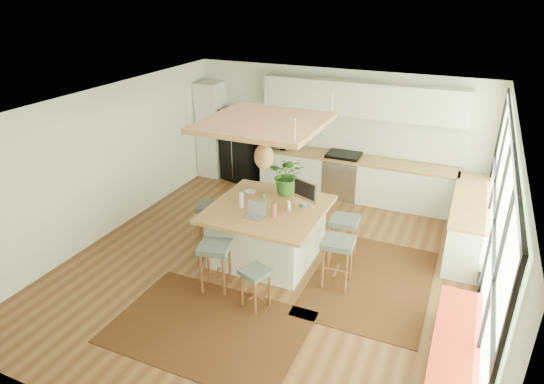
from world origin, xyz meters
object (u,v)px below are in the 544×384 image
at_px(stool_right_front, 337,265).
at_px(stool_right_back, 343,240).
at_px(stool_left_side, 210,222).
at_px(island_plant, 288,179).
at_px(microwave, 276,139).
at_px(stool_near_right, 256,286).
at_px(island, 268,232).
at_px(monitor, 305,192).
at_px(laptop, 254,210).
at_px(stool_near_left, 216,268).
at_px(fridge, 242,142).

height_order(stool_right_front, stool_right_back, stool_right_front).
bearing_deg(stool_right_front, stool_left_side, 170.09).
bearing_deg(island_plant, microwave, 117.83).
relative_size(stool_right_back, stool_left_side, 1.07).
height_order(stool_near_right, island_plant, island_plant).
relative_size(island, stool_near_right, 2.96).
xyz_separation_m(stool_near_right, monitor, (0.13, 1.63, 0.83)).
distance_m(stool_near_right, stool_right_front, 1.35).
xyz_separation_m(laptop, monitor, (0.59, 0.71, 0.14)).
height_order(stool_right_front, monitor, monitor).
bearing_deg(island, laptop, -97.18).
xyz_separation_m(stool_right_front, island_plant, (-1.23, 0.99, 0.85)).
xyz_separation_m(stool_near_left, stool_right_front, (1.66, 0.83, 0.00)).
height_order(stool_near_left, stool_left_side, stool_near_left).
bearing_deg(monitor, fridge, 157.46).
bearing_deg(fridge, laptop, -45.65).
xyz_separation_m(stool_near_left, island_plant, (0.44, 1.82, 0.85)).
relative_size(stool_near_right, stool_right_back, 0.82).
bearing_deg(stool_near_right, stool_right_front, 47.62).
relative_size(laptop, microwave, 0.61).
distance_m(stool_right_back, laptop, 1.67).
relative_size(island, stool_left_side, 2.61).
bearing_deg(microwave, laptop, -85.00).
bearing_deg(laptop, microwave, 107.04).
relative_size(fridge, laptop, 4.88).
distance_m(stool_right_front, monitor, 1.31).
bearing_deg(stool_right_front, island, 165.60).
distance_m(stool_left_side, laptop, 1.43).
height_order(stool_near_right, stool_right_back, stool_right_back).
relative_size(stool_right_front, microwave, 1.41).
distance_m(microwave, island_plant, 2.52).
bearing_deg(monitor, stool_near_right, -71.02).
relative_size(stool_near_left, stool_near_right, 1.23).
bearing_deg(stool_right_front, fridge, 135.37).
relative_size(island, monitor, 3.73).
distance_m(fridge, monitor, 3.65).
bearing_deg(stool_right_back, island_plant, 169.35).
height_order(stool_near_right, laptop, laptop).
height_order(fridge, monitor, fridge).
xyz_separation_m(stool_near_left, stool_left_side, (-0.85, 1.27, 0.00)).
bearing_deg(island, microwave, 110.59).
xyz_separation_m(fridge, microwave, (0.90, -0.04, 0.19)).
bearing_deg(island, stool_near_left, -106.48).
xyz_separation_m(laptop, microwave, (-1.03, 3.29, 0.07)).
distance_m(stool_right_front, stool_left_side, 2.55).
height_order(island, stool_near_left, island).
xyz_separation_m(stool_near_right, island_plant, (-0.32, 1.99, 0.85)).
height_order(fridge, island_plant, fridge).
bearing_deg(stool_right_back, stool_right_front, -81.31).
relative_size(stool_near_left, stool_left_side, 1.08).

